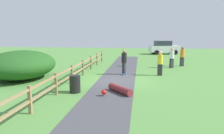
% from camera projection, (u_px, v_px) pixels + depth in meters
% --- Properties ---
extents(ground_plane, '(60.00, 60.00, 0.00)m').
position_uv_depth(ground_plane, '(117.00, 80.00, 14.25)').
color(ground_plane, '#568E42').
extents(asphalt_path, '(2.40, 28.00, 0.02)m').
position_uv_depth(asphalt_path, '(117.00, 80.00, 14.25)').
color(asphalt_path, '#47474C').
rests_on(asphalt_path, ground_plane).
extents(wooden_fence, '(0.12, 18.12, 1.10)m').
position_uv_depth(wooden_fence, '(78.00, 69.00, 14.48)').
color(wooden_fence, '#997A51').
rests_on(wooden_fence, ground_plane).
extents(bush_large, '(4.33, 5.20, 1.89)m').
position_uv_depth(bush_large, '(21.00, 65.00, 14.50)').
color(bush_large, '#23561E').
rests_on(bush_large, ground_plane).
extents(trash_bin, '(0.56, 0.56, 0.90)m').
position_uv_depth(trash_bin, '(75.00, 84.00, 11.16)').
color(trash_bin, black).
rests_on(trash_bin, ground_plane).
extents(skater_riding, '(0.47, 0.82, 1.83)m').
position_uv_depth(skater_riding, '(124.00, 61.00, 15.87)').
color(skater_riding, '#265999').
rests_on(skater_riding, asphalt_path).
extents(skater_fallen, '(1.55, 1.52, 0.36)m').
position_uv_depth(skater_fallen, '(119.00, 90.00, 11.02)').
color(skater_fallen, maroon).
rests_on(skater_fallen, asphalt_path).
extents(skateboard_loose, '(0.82, 0.28, 0.08)m').
position_uv_depth(skateboard_loose, '(122.00, 66.00, 19.87)').
color(skateboard_loose, '#338C4C').
rests_on(skateboard_loose, asphalt_path).
extents(bystander_orange, '(0.50, 0.50, 1.78)m').
position_uv_depth(bystander_orange, '(182.00, 56.00, 19.92)').
color(bystander_orange, '#2D2D33').
rests_on(bystander_orange, ground_plane).
extents(bystander_white, '(0.53, 0.53, 1.77)m').
position_uv_depth(bystander_white, '(172.00, 57.00, 18.92)').
color(bystander_white, '#2D2D33').
rests_on(bystander_white, ground_plane).
extents(bystander_yellow, '(0.41, 0.41, 1.77)m').
position_uv_depth(bystander_yellow, '(160.00, 62.00, 15.56)').
color(bystander_yellow, '#2D2D33').
rests_on(bystander_yellow, ground_plane).
extents(parked_car_white, '(4.49, 2.76, 1.92)m').
position_uv_depth(parked_car_white, '(164.00, 47.00, 31.25)').
color(parked_car_white, silver).
rests_on(parked_car_white, ground_plane).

